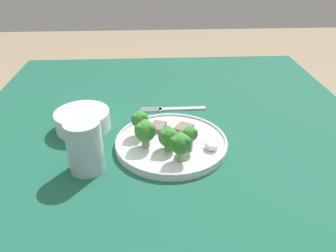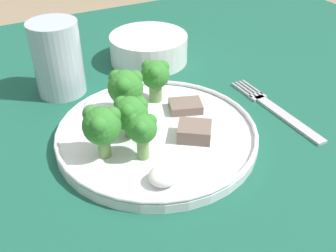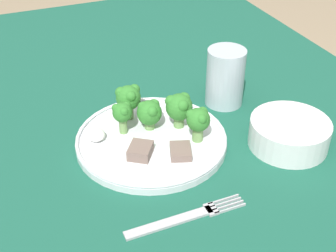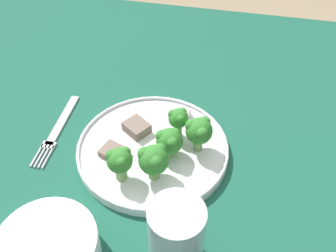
% 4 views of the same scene
% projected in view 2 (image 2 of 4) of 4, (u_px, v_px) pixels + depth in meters
% --- Properties ---
extents(table, '(1.34, 1.02, 0.72)m').
position_uv_depth(table, '(127.00, 198.00, 0.54)').
color(table, '#195642').
rests_on(table, ground_plane).
extents(dinner_plate, '(0.26, 0.26, 0.02)m').
position_uv_depth(dinner_plate, '(158.00, 134.00, 0.50)').
color(dinner_plate, white).
rests_on(dinner_plate, table).
extents(fork, '(0.02, 0.18, 0.00)m').
position_uv_depth(fork, '(276.00, 110.00, 0.56)').
color(fork, '#B2B2B7').
rests_on(fork, table).
extents(cream_bowl, '(0.13, 0.13, 0.05)m').
position_uv_depth(cream_bowl, '(149.00, 49.00, 0.68)').
color(cream_bowl, white).
rests_on(cream_bowl, table).
extents(drinking_glass, '(0.07, 0.07, 0.11)m').
position_uv_depth(drinking_glass, '(58.00, 62.00, 0.58)').
color(drinking_glass, '#B2C1CC').
rests_on(drinking_glass, table).
extents(broccoli_floret_near_rim_left, '(0.04, 0.04, 0.06)m').
position_uv_depth(broccoli_floret_near_rim_left, '(155.00, 75.00, 0.54)').
color(broccoli_floret_near_rim_left, '#709E56').
rests_on(broccoli_floret_near_rim_left, dinner_plate).
extents(broccoli_floret_center_left, '(0.03, 0.03, 0.06)m').
position_uv_depth(broccoli_floret_center_left, '(142.00, 130.00, 0.44)').
color(broccoli_floret_center_left, '#709E56').
rests_on(broccoli_floret_center_left, dinner_plate).
extents(broccoli_floret_back_left, '(0.05, 0.05, 0.06)m').
position_uv_depth(broccoli_floret_back_left, '(125.00, 87.00, 0.51)').
color(broccoli_floret_back_left, '#709E56').
rests_on(broccoli_floret_back_left, dinner_plate).
extents(broccoli_floret_front_left, '(0.05, 0.04, 0.06)m').
position_uv_depth(broccoli_floret_front_left, '(102.00, 125.00, 0.44)').
color(broccoli_floret_front_left, '#709E56').
rests_on(broccoli_floret_front_left, dinner_plate).
extents(broccoli_floret_center_back, '(0.04, 0.04, 0.05)m').
position_uv_depth(broccoli_floret_center_back, '(131.00, 113.00, 0.48)').
color(broccoli_floret_center_back, '#709E56').
rests_on(broccoli_floret_center_back, dinner_plate).
extents(meat_slice_front_slice, '(0.05, 0.05, 0.02)m').
position_uv_depth(meat_slice_front_slice, '(194.00, 131.00, 0.48)').
color(meat_slice_front_slice, '#756056').
rests_on(meat_slice_front_slice, dinner_plate).
extents(meat_slice_middle_slice, '(0.05, 0.05, 0.01)m').
position_uv_depth(meat_slice_middle_slice, '(186.00, 106.00, 0.54)').
color(meat_slice_middle_slice, '#756056').
rests_on(meat_slice_middle_slice, dinner_plate).
extents(sauce_dollop, '(0.03, 0.03, 0.02)m').
position_uv_depth(sauce_dollop, '(164.00, 176.00, 0.42)').
color(sauce_dollop, white).
rests_on(sauce_dollop, dinner_plate).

